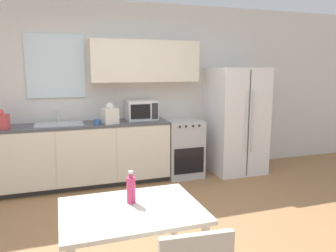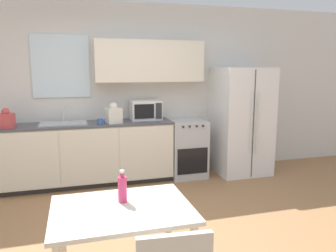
{
  "view_description": "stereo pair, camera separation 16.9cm",
  "coord_description": "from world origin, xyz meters",
  "px_view_note": "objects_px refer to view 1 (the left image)",
  "views": [
    {
      "loc": [
        -0.8,
        -2.95,
        1.69
      ],
      "look_at": [
        0.38,
        0.53,
        1.05
      ],
      "focal_mm": 35.0,
      "sensor_mm": 36.0,
      "label": 1
    },
    {
      "loc": [
        -0.64,
        -3.0,
        1.69
      ],
      "look_at": [
        0.38,
        0.53,
        1.05
      ],
      "focal_mm": 35.0,
      "sensor_mm": 36.0,
      "label": 2
    }
  ],
  "objects_px": {
    "oven_range": "(182,148)",
    "coffee_mug": "(97,122)",
    "drink_bottle": "(131,189)",
    "microwave": "(142,110)",
    "dining_table": "(132,224)",
    "refrigerator": "(236,120)"
  },
  "relations": [
    {
      "from": "oven_range",
      "to": "refrigerator",
      "type": "distance_m",
      "value": 1.01
    },
    {
      "from": "drink_bottle",
      "to": "oven_range",
      "type": "bearing_deg",
      "value": 61.45
    },
    {
      "from": "microwave",
      "to": "coffee_mug",
      "type": "bearing_deg",
      "value": -157.19
    },
    {
      "from": "coffee_mug",
      "to": "drink_bottle",
      "type": "distance_m",
      "value": 2.35
    },
    {
      "from": "oven_range",
      "to": "coffee_mug",
      "type": "height_order",
      "value": "coffee_mug"
    },
    {
      "from": "microwave",
      "to": "dining_table",
      "type": "bearing_deg",
      "value": -105.66
    },
    {
      "from": "coffee_mug",
      "to": "dining_table",
      "type": "relative_size",
      "value": 0.11
    },
    {
      "from": "dining_table",
      "to": "drink_bottle",
      "type": "height_order",
      "value": "drink_bottle"
    },
    {
      "from": "refrigerator",
      "to": "drink_bottle",
      "type": "height_order",
      "value": "refrigerator"
    },
    {
      "from": "microwave",
      "to": "dining_table",
      "type": "xyz_separation_m",
      "value": [
        -0.77,
        -2.75,
        -0.46
      ]
    },
    {
      "from": "refrigerator",
      "to": "coffee_mug",
      "type": "bearing_deg",
      "value": -177.15
    },
    {
      "from": "oven_range",
      "to": "microwave",
      "type": "xyz_separation_m",
      "value": [
        -0.63,
        0.11,
        0.62
      ]
    },
    {
      "from": "oven_range",
      "to": "refrigerator",
      "type": "height_order",
      "value": "refrigerator"
    },
    {
      "from": "microwave",
      "to": "oven_range",
      "type": "bearing_deg",
      "value": -10.14
    },
    {
      "from": "microwave",
      "to": "coffee_mug",
      "type": "relative_size",
      "value": 4.3
    },
    {
      "from": "refrigerator",
      "to": "drink_bottle",
      "type": "distance_m",
      "value": 3.36
    },
    {
      "from": "coffee_mug",
      "to": "microwave",
      "type": "bearing_deg",
      "value": 22.81
    },
    {
      "from": "refrigerator",
      "to": "drink_bottle",
      "type": "bearing_deg",
      "value": -133.08
    },
    {
      "from": "dining_table",
      "to": "drink_bottle",
      "type": "xyz_separation_m",
      "value": [
        0.02,
        0.1,
        0.22
      ]
    },
    {
      "from": "coffee_mug",
      "to": "drink_bottle",
      "type": "xyz_separation_m",
      "value": [
        -0.04,
        -2.34,
        -0.13
      ]
    },
    {
      "from": "microwave",
      "to": "drink_bottle",
      "type": "height_order",
      "value": "microwave"
    },
    {
      "from": "oven_range",
      "to": "dining_table",
      "type": "xyz_separation_m",
      "value": [
        -1.4,
        -2.63,
        0.16
      ]
    }
  ]
}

